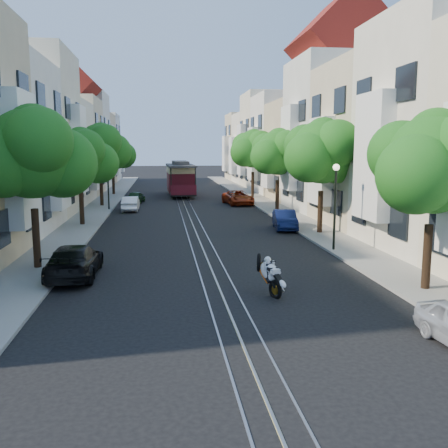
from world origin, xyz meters
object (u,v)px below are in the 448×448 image
object	(u,v)px
tree_e_b	(323,153)
parked_car_w_far	(136,197)
lamp_west	(108,176)
parked_car_e_far	(238,198)
sportbike_rider	(269,273)
tree_e_c	(279,154)
tree_e_a	(435,167)
cable_car	(180,177)
tree_w_c	(101,148)
parked_car_w_near	(74,261)
parked_car_w_mid	(131,204)
tree_w_a	(33,155)
tree_w_b	(81,158)
parked_car_e_mid	(285,220)
tree_w_d	(113,152)
tree_e_d	(254,150)
lamp_east	(335,194)

from	to	relation	value
tree_e_b	parked_car_w_far	xyz separation A→B (m)	(-11.66, 18.83, -4.18)
lamp_west	parked_car_e_far	size ratio (longest dim) A/B	0.92
sportbike_rider	tree_e_b	bearing A→B (deg)	42.01
tree_e_b	tree_e_c	bearing A→B (deg)	90.00
tree_e_a	tree_e_c	bearing A→B (deg)	90.00
cable_car	tree_e_b	bearing A→B (deg)	-75.67
tree_w_c	parked_car_w_near	size ratio (longest dim) A/B	1.58
tree_e_a	parked_car_e_far	xyz separation A→B (m)	(-2.46, 28.13, -3.77)
tree_e_a	sportbike_rider	xyz separation A→B (m)	(-5.65, 0.30, -3.63)
tree_w_c	parked_car_w_mid	bearing A→B (deg)	-51.87
cable_car	parked_car_w_mid	bearing A→B (deg)	-111.74
tree_w_a	parked_car_w_near	distance (m)	4.64
tree_w_b	lamp_west	bearing A→B (deg)	84.03
tree_w_c	parked_car_e_mid	size ratio (longest dim) A/B	1.94
sportbike_rider	tree_w_d	bearing A→B (deg)	80.53
tree_e_c	tree_w_a	world-z (taller)	tree_w_a
sportbike_rider	parked_car_e_mid	xyz separation A→B (m)	(3.99, 13.76, -0.16)
tree_e_a	parked_car_w_mid	bearing A→B (deg)	115.54
tree_e_d	tree_w_d	size ratio (longest dim) A/B	1.05
tree_e_c	tree_w_d	size ratio (longest dim) A/B	1.00
parked_car_e_far	tree_e_c	bearing A→B (deg)	-71.34
tree_e_d	tree_w_c	distance (m)	15.60
tree_w_d	sportbike_rider	xyz separation A→B (m)	(8.75, -38.70, -3.83)
cable_car	tree_e_a	bearing A→B (deg)	-80.72
parked_car_e_far	lamp_west	bearing A→B (deg)	-171.40
lamp_west	parked_car_w_near	xyz separation A→B (m)	(0.85, -21.44, -2.19)
parked_car_w_near	parked_car_w_mid	size ratio (longest dim) A/B	1.25
tree_w_a	parked_car_e_mid	bearing A→B (deg)	35.39
sportbike_rider	parked_car_w_far	xyz separation A→B (m)	(-6.01, 30.53, -0.22)
tree_w_b	lamp_west	distance (m)	8.22
tree_w_a	parked_car_w_mid	bearing A→B (deg)	82.47
lamp_east	tree_w_d	bearing A→B (deg)	112.80
tree_e_a	tree_e_d	bearing A→B (deg)	90.00
parked_car_e_far	lamp_east	bearing A→B (deg)	-92.94
tree_e_b	lamp_west	bearing A→B (deg)	136.15
tree_e_a	parked_car_e_mid	world-z (taller)	tree_e_a
tree_e_b	parked_car_w_far	world-z (taller)	tree_e_b
tree_e_b	tree_w_d	distance (m)	30.60
tree_w_a	tree_w_d	distance (m)	34.00
tree_e_a	parked_car_w_far	bearing A→B (deg)	110.72
tree_w_c	parked_car_w_far	distance (m)	5.99
lamp_west	parked_car_e_mid	bearing A→B (deg)	-42.68
tree_w_a	parked_car_e_mid	world-z (taller)	tree_w_a
tree_e_c	parked_car_w_mid	distance (m)	12.57
tree_w_a	tree_w_d	bearing A→B (deg)	90.00
tree_w_b	parked_car_w_far	xyz separation A→B (m)	(2.74, 13.83, -3.85)
tree_e_b	tree_w_d	bearing A→B (deg)	118.07
tree_w_c	parked_car_e_mid	bearing A→B (deg)	-47.59
cable_car	sportbike_rider	bearing A→B (deg)	-89.28
tree_e_a	sportbike_rider	world-z (taller)	tree_e_a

